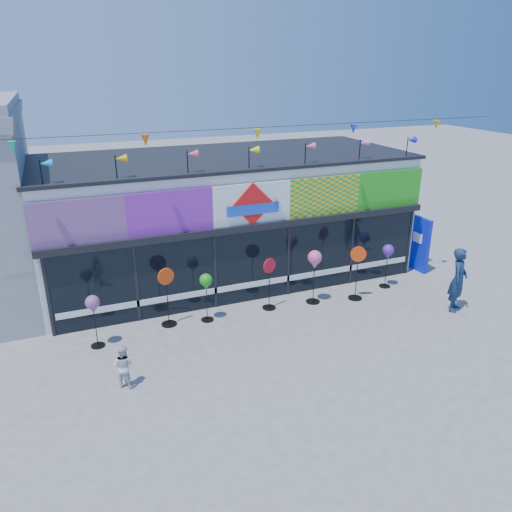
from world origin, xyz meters
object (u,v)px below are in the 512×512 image
blue_sign (419,244)px  spinner_4 (315,261)px  spinner_5 (357,272)px  spinner_0 (93,306)px  spinner_1 (167,295)px  spinner_2 (206,283)px  child (124,366)px  spinner_6 (388,253)px  adult_man (458,280)px  spinner_3 (269,282)px

blue_sign → spinner_4: (-4.68, -0.96, 0.39)m
spinner_5 → spinner_0: bearing=179.3°
spinner_1 → spinner_2: 1.12m
blue_sign → spinner_5: size_ratio=1.12×
child → spinner_6: bearing=-128.7°
spinner_0 → spinner_2: bearing=5.3°
spinner_4 → child: (-6.02, -2.19, -0.84)m
spinner_6 → child: (-8.77, -2.32, -0.66)m
spinner_2 → adult_man: adult_man is taller
spinner_1 → spinner_3: bearing=-2.4°
spinner_6 → spinner_1: bearing=179.0°
spinner_0 → spinner_3: 5.03m
blue_sign → spinner_0: (-11.11, -1.14, 0.19)m
spinner_1 → spinner_5: (5.80, -0.53, 0.01)m
adult_man → spinner_0: bearing=133.4°
spinner_2 → spinner_5: (4.72, -0.38, -0.24)m
spinner_1 → spinner_3: spinner_1 is taller
spinner_2 → child: spinner_2 is taller
spinner_2 → adult_man: bearing=-16.9°
spinner_0 → spinner_4: 6.44m
spinner_5 → spinner_6: bearing=16.1°
spinner_0 → adult_man: adult_man is taller
blue_sign → child: bearing=-166.6°
spinner_0 → spinner_5: spinner_5 is taller
spinner_0 → spinner_1: (1.98, 0.44, -0.25)m
spinner_2 → spinner_6: 6.12m
blue_sign → spinner_1: 9.15m
spinner_1 → adult_man: 8.45m
spinner_1 → child: 2.93m
spinner_5 → spinner_6: 1.49m
child → spinner_0: bearing=-41.9°
spinner_1 → spinner_2: spinner_1 is taller
spinner_3 → child: spinner_3 is taller
blue_sign → spinner_0: bearing=-177.1°
blue_sign → spinner_2: blue_sign is taller
spinner_0 → child: bearing=-78.4°
blue_sign → spinner_6: 2.10m
adult_man → spinner_1: bearing=128.0°
spinner_6 → spinner_2: bearing=-179.7°
spinner_5 → spinner_2: bearing=175.4°
spinner_3 → adult_man: size_ratio=0.83×
adult_man → spinner_5: bearing=106.7°
spinner_3 → adult_man: adult_man is taller
spinner_2 → spinner_4: (3.37, -0.10, 0.20)m
blue_sign → spinner_0: 11.17m
spinner_4 → spinner_6: size_ratio=1.15×
child → spinner_2: bearing=-102.7°
spinner_6 → spinner_5: bearing=-163.9°
adult_man → child: bearing=144.6°
spinner_3 → spinner_2: bearing=-179.2°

